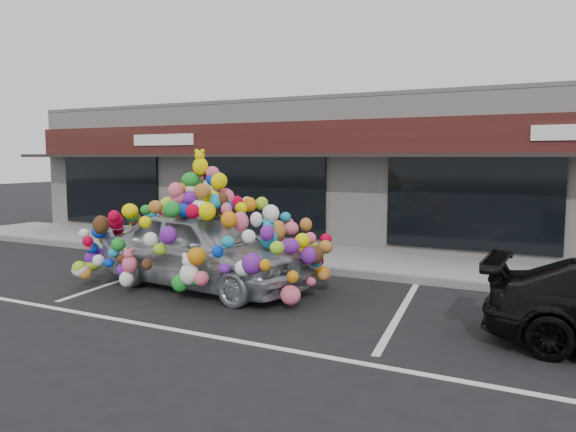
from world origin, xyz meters
The scene contains 8 objects.
ground centered at (0.00, 0.00, 0.00)m, with size 90.00×90.00×0.00m, color black.
shop_building centered at (0.00, 8.44, 2.16)m, with size 24.00×7.20×4.31m.
sidewalk centered at (0.00, 4.00, 0.07)m, with size 26.00×3.00×0.15m, color gray.
kerb centered at (0.00, 2.50, 0.07)m, with size 26.00×0.18×0.16m, color slate.
parking_stripe_left centered at (-3.20, 0.20, 0.00)m, with size 0.12×4.40×0.01m, color silver.
parking_stripe_mid centered at (2.80, 0.20, 0.00)m, with size 0.12×4.40×0.01m, color silver.
lane_line centered at (2.00, -2.30, 0.00)m, with size 14.00×0.12×0.01m, color silver.
toy_car centered at (-1.22, 0.17, 0.96)m, with size 3.30×5.09×2.84m.
Camera 1 is at (5.39, -8.80, 2.60)m, focal length 35.00 mm.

